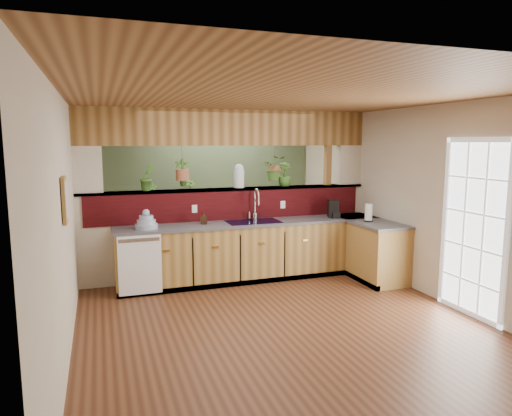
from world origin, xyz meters
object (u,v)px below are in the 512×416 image
object	(u,v)px
glass_jar	(239,176)
coffee_maker	(333,209)
paper_towel	(369,213)
shelving_console	(174,225)
dish_stack	(146,223)
faucet	(256,203)
soap_dispenser	(204,218)

from	to	relation	value
glass_jar	coffee_maker	bearing A→B (deg)	-15.91
paper_towel	shelving_console	world-z (taller)	paper_towel
shelving_console	coffee_maker	bearing A→B (deg)	-52.27
glass_jar	shelving_console	bearing A→B (deg)	111.39
dish_stack	coffee_maker	size ratio (longest dim) A/B	1.11
faucet	glass_jar	bearing A→B (deg)	132.03
glass_jar	faucet	bearing A→B (deg)	-47.97
dish_stack	shelving_console	size ratio (longest dim) A/B	0.23
soap_dispenser	glass_jar	world-z (taller)	glass_jar
faucet	soap_dispenser	bearing A→B (deg)	-172.68
faucet	paper_towel	size ratio (longest dim) A/B	1.74
paper_towel	shelving_console	bearing A→B (deg)	131.75
soap_dispenser	coffee_maker	world-z (taller)	coffee_maker
soap_dispenser	paper_towel	bearing A→B (deg)	-13.88
glass_jar	shelving_console	world-z (taller)	glass_jar
coffee_maker	glass_jar	bearing A→B (deg)	-175.19
faucet	paper_towel	xyz separation A→B (m)	(1.58, -0.71, -0.14)
faucet	dish_stack	distance (m)	1.72
coffee_maker	glass_jar	size ratio (longest dim) A/B	0.76
soap_dispenser	coffee_maker	size ratio (longest dim) A/B	0.65
paper_towel	coffee_maker	bearing A→B (deg)	122.17
faucet	shelving_console	size ratio (longest dim) A/B	0.36
dish_stack	glass_jar	bearing A→B (deg)	16.31
glass_jar	shelving_console	size ratio (longest dim) A/B	0.27
dish_stack	coffee_maker	bearing A→B (deg)	0.41
coffee_maker	shelving_console	distance (m)	3.24
shelving_console	glass_jar	bearing A→B (deg)	-74.46
coffee_maker	glass_jar	distance (m)	1.61
dish_stack	soap_dispenser	world-z (taller)	dish_stack
coffee_maker	glass_jar	xyz separation A→B (m)	(-1.46, 0.42, 0.55)
faucet	paper_towel	bearing A→B (deg)	-24.18
dish_stack	coffee_maker	world-z (taller)	coffee_maker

